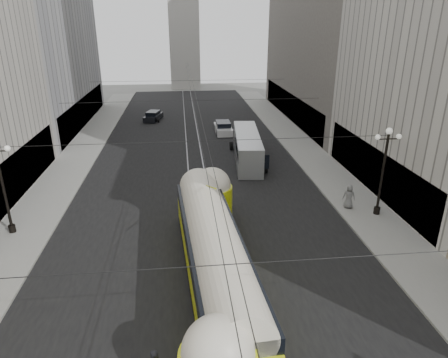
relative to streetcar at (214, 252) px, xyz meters
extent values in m
cube|color=black|center=(-0.24, 21.16, -1.90)|extent=(20.00, 85.00, 0.02)
cube|color=gray|center=(-12.24, 24.66, -1.82)|extent=(4.00, 72.00, 0.15)
cube|color=gray|center=(11.76, 24.66, -1.82)|extent=(4.00, 72.00, 0.15)
cube|color=gray|center=(-0.99, 21.16, -1.90)|extent=(0.12, 85.00, 0.04)
cube|color=gray|center=(0.51, 21.16, -1.90)|extent=(0.12, 85.00, 0.04)
cube|color=black|center=(-14.29, 12.66, 0.10)|extent=(0.10, 18.00, 3.60)
cube|color=#999999|center=(-20.24, 36.66, 12.10)|extent=(12.00, 28.00, 28.00)
cube|color=black|center=(-14.29, 36.66, 0.10)|extent=(0.10, 25.20, 3.60)
cube|color=black|center=(13.81, 10.66, 0.10)|extent=(0.10, 18.00, 3.60)
cube|color=black|center=(13.81, 36.66, 0.10)|extent=(0.10, 28.80, 3.60)
cube|color=#B2AFA8|center=(-0.24, 68.66, 10.10)|extent=(6.00, 6.00, 24.00)
cylinder|color=black|center=(-12.84, 6.66, 1.25)|extent=(0.18, 0.18, 6.00)
cylinder|color=black|center=(-12.84, 6.66, -1.50)|extent=(0.44, 0.44, 0.50)
sphere|color=white|center=(-12.09, 6.66, 4.00)|extent=(0.36, 0.36, 0.36)
cylinder|color=black|center=(12.36, 6.66, 1.25)|extent=(0.18, 0.18, 6.00)
cylinder|color=black|center=(12.36, 6.66, -1.50)|extent=(0.44, 0.44, 0.50)
cylinder|color=black|center=(12.36, 6.66, 3.85)|extent=(1.60, 0.08, 0.08)
sphere|color=white|center=(12.36, 6.66, 4.40)|extent=(0.44, 0.44, 0.44)
sphere|color=white|center=(11.61, 6.66, 4.00)|extent=(0.36, 0.36, 0.36)
sphere|color=white|center=(13.11, 6.66, 4.00)|extent=(0.36, 0.36, 0.36)
cylinder|color=black|center=(-0.24, -7.34, 4.10)|extent=(25.00, 0.03, 0.03)
cylinder|color=black|center=(-0.24, 6.66, 4.10)|extent=(25.00, 0.03, 0.03)
cylinder|color=black|center=(-0.24, 20.66, 4.10)|extent=(25.00, 0.03, 0.03)
cylinder|color=black|center=(-0.24, 34.66, 4.10)|extent=(25.00, 0.03, 0.03)
cylinder|color=black|center=(-0.24, 24.66, 3.90)|extent=(0.03, 72.00, 0.03)
cylinder|color=black|center=(0.16, 24.66, 3.90)|extent=(0.03, 72.00, 0.03)
cube|color=#D2DF13|center=(0.00, 0.00, -0.76)|extent=(3.80, 15.25, 1.83)
cube|color=black|center=(0.00, 0.00, -1.63)|extent=(3.77, 14.80, 0.32)
cube|color=black|center=(0.00, 0.00, 0.42)|extent=(3.81, 15.03, 0.92)
cylinder|color=silver|center=(0.00, 0.00, 0.75)|extent=(3.46, 15.01, 2.48)
sphere|color=silver|center=(-0.49, -7.43, 0.64)|extent=(2.59, 2.59, 2.59)
cylinder|color=#D2DF13|center=(0.49, 7.43, -0.66)|extent=(2.80, 2.80, 2.48)
sphere|color=silver|center=(0.49, 7.43, 0.64)|extent=(2.59, 2.59, 2.59)
cube|color=#AAADB0|center=(4.98, 19.77, -0.49)|extent=(3.29, 11.08, 2.73)
cube|color=black|center=(4.98, 19.77, -0.03)|extent=(3.27, 10.70, 1.00)
cube|color=black|center=(4.98, 14.37, -0.17)|extent=(2.09, 0.30, 1.27)
cylinder|color=black|center=(3.85, 16.12, -1.44)|extent=(0.30, 0.91, 0.91)
cylinder|color=black|center=(6.12, 16.12, -1.44)|extent=(0.30, 0.91, 0.91)
cylinder|color=black|center=(3.85, 23.43, -1.44)|extent=(0.30, 0.91, 0.91)
cylinder|color=black|center=(6.12, 23.43, -1.44)|extent=(0.30, 0.91, 0.91)
cube|color=white|center=(3.70, 30.55, -1.40)|extent=(1.95, 4.67, 0.83)
cube|color=black|center=(3.70, 30.55, -0.82)|extent=(1.70, 2.57, 0.78)
cylinder|color=black|center=(2.84, 28.96, -1.57)|extent=(0.22, 0.66, 0.66)
cylinder|color=black|center=(4.57, 28.96, -1.57)|extent=(0.22, 0.66, 0.66)
cylinder|color=black|center=(2.84, 32.13, -1.57)|extent=(0.22, 0.66, 0.66)
cylinder|color=black|center=(4.57, 32.13, -1.57)|extent=(0.22, 0.66, 0.66)
cube|color=black|center=(-5.40, 38.54, -1.46)|extent=(2.71, 4.44, 0.73)
cube|color=black|center=(-5.40, 38.54, -0.94)|extent=(2.03, 2.59, 0.69)
cylinder|color=black|center=(-6.17, 37.13, -1.60)|extent=(0.22, 0.59, 0.59)
cylinder|color=black|center=(-4.64, 37.13, -1.60)|extent=(0.22, 0.59, 0.59)
cylinder|color=black|center=(-6.17, 39.95, -1.60)|extent=(0.22, 0.59, 0.59)
cylinder|color=black|center=(-4.64, 39.95, -1.60)|extent=(0.22, 0.59, 0.59)
imported|color=slate|center=(10.68, 7.84, -0.84)|extent=(1.01, 0.79, 1.81)
camera|label=1|loc=(-1.42, -17.96, 11.26)|focal=32.00mm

